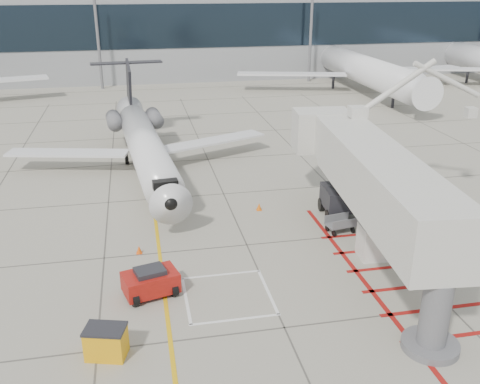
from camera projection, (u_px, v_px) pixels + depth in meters
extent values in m
plane|color=gray|center=(263.00, 281.00, 27.07)|extent=(260.00, 260.00, 0.00)
cone|color=#E54F0C|center=(139.00, 250.00, 29.69)|extent=(0.33, 0.33, 0.46)
cone|color=#DD5D0B|center=(259.00, 207.00, 35.25)|extent=(0.36, 0.36, 0.49)
cube|color=gray|center=(224.00, 25.00, 90.03)|extent=(180.00, 28.00, 14.00)
cube|color=black|center=(240.00, 25.00, 76.86)|extent=(180.00, 0.10, 6.00)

